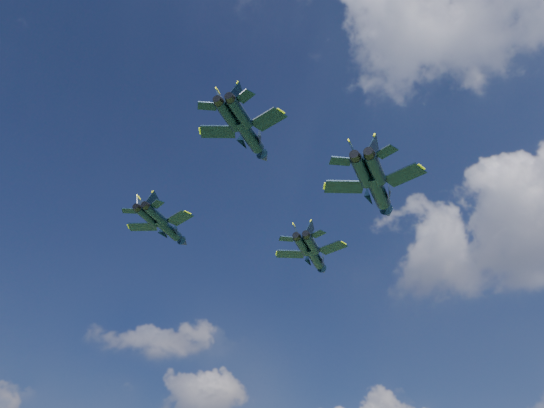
{
  "coord_description": "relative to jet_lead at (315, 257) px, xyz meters",
  "views": [
    {
      "loc": [
        45.43,
        -69.49,
        3.45
      ],
      "look_at": [
        -6.62,
        -4.07,
        54.83
      ],
      "focal_mm": 45.0,
      "sensor_mm": 36.0,
      "label": 1
    }
  ],
  "objects": [
    {
      "name": "jet_lead",
      "position": [
        0.0,
        0.0,
        0.0
      ],
      "size": [
        11.4,
        15.71,
        3.71
      ],
      "rotation": [
        0.0,
        0.0,
        0.35
      ],
      "color": "black"
    },
    {
      "name": "jet_left",
      "position": [
        -13.18,
        -20.85,
        0.78
      ],
      "size": [
        11.01,
        14.79,
        3.48
      ],
      "rotation": [
        0.0,
        0.0,
        0.25
      ],
      "color": "black"
    },
    {
      "name": "jet_right",
      "position": [
        18.98,
        -11.53,
        -0.41
      ],
      "size": [
        13.57,
        18.54,
        4.37
      ],
      "rotation": [
        0.0,
        0.0,
        0.32
      ],
      "color": "black"
    },
    {
      "name": "jet_slot",
      "position": [
        11.64,
        -30.62,
        1.31
      ],
      "size": [
        11.23,
        15.27,
        3.6
      ],
      "rotation": [
        0.0,
        0.0,
        0.3
      ],
      "color": "black"
    }
  ]
}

